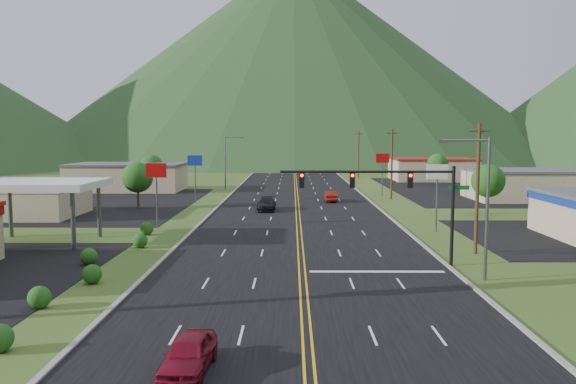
{
  "coord_description": "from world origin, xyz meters",
  "views": [
    {
      "loc": [
        -0.68,
        -24.74,
        9.08
      ],
      "look_at": [
        -1.01,
        20.79,
        4.5
      ],
      "focal_mm": 35.0,
      "sensor_mm": 36.0,
      "label": 1
    }
  ],
  "objects_px": {
    "traffic_signal": "(395,190)",
    "streetlight_west": "(227,159)",
    "gas_canopy": "(38,186)",
    "car_red_near": "(189,355)",
    "streetlight_east": "(482,199)",
    "car_red_far": "(331,197)",
    "car_dark_mid": "(266,204)"
  },
  "relations": [
    {
      "from": "car_red_near",
      "to": "car_red_far",
      "type": "relative_size",
      "value": 0.96
    },
    {
      "from": "streetlight_east",
      "to": "car_dark_mid",
      "type": "bearing_deg",
      "value": 114.5
    },
    {
      "from": "traffic_signal",
      "to": "car_dark_mid",
      "type": "distance_m",
      "value": 30.96
    },
    {
      "from": "traffic_signal",
      "to": "gas_canopy",
      "type": "relative_size",
      "value": 1.31
    },
    {
      "from": "streetlight_west",
      "to": "gas_canopy",
      "type": "height_order",
      "value": "streetlight_west"
    },
    {
      "from": "traffic_signal",
      "to": "streetlight_west",
      "type": "relative_size",
      "value": 1.46
    },
    {
      "from": "car_dark_mid",
      "to": "streetlight_west",
      "type": "bearing_deg",
      "value": 107.11
    },
    {
      "from": "streetlight_west",
      "to": "traffic_signal",
      "type": "bearing_deg",
      "value": -72.03
    },
    {
      "from": "traffic_signal",
      "to": "streetlight_west",
      "type": "xyz_separation_m",
      "value": [
        -18.16,
        56.0,
        -0.15
      ]
    },
    {
      "from": "streetlight_west",
      "to": "car_red_near",
      "type": "xyz_separation_m",
      "value": [
        7.04,
        -74.0,
        -4.47
      ]
    },
    {
      "from": "traffic_signal",
      "to": "gas_canopy",
      "type": "xyz_separation_m",
      "value": [
        -28.48,
        8.0,
        -0.46
      ]
    },
    {
      "from": "streetlight_west",
      "to": "gas_canopy",
      "type": "bearing_deg",
      "value": -102.13
    },
    {
      "from": "streetlight_west",
      "to": "car_dark_mid",
      "type": "relative_size",
      "value": 1.72
    },
    {
      "from": "streetlight_east",
      "to": "gas_canopy",
      "type": "height_order",
      "value": "streetlight_east"
    },
    {
      "from": "streetlight_east",
      "to": "car_red_far",
      "type": "height_order",
      "value": "streetlight_east"
    },
    {
      "from": "car_red_near",
      "to": "car_dark_mid",
      "type": "distance_m",
      "value": 46.84
    },
    {
      "from": "car_red_far",
      "to": "traffic_signal",
      "type": "bearing_deg",
      "value": 92.91
    },
    {
      "from": "car_red_far",
      "to": "car_red_near",
      "type": "bearing_deg",
      "value": 80.76
    },
    {
      "from": "streetlight_east",
      "to": "car_dark_mid",
      "type": "height_order",
      "value": "streetlight_east"
    },
    {
      "from": "streetlight_east",
      "to": "streetlight_west",
      "type": "height_order",
      "value": "same"
    },
    {
      "from": "streetlight_west",
      "to": "car_dark_mid",
      "type": "bearing_deg",
      "value": -73.8
    },
    {
      "from": "streetlight_east",
      "to": "car_red_far",
      "type": "distance_m",
      "value": 42.83
    },
    {
      "from": "streetlight_east",
      "to": "car_red_near",
      "type": "bearing_deg",
      "value": -138.49
    },
    {
      "from": "streetlight_west",
      "to": "car_red_near",
      "type": "height_order",
      "value": "streetlight_west"
    },
    {
      "from": "gas_canopy",
      "to": "car_red_near",
      "type": "distance_m",
      "value": 31.54
    },
    {
      "from": "streetlight_east",
      "to": "streetlight_west",
      "type": "bearing_deg",
      "value": 110.86
    },
    {
      "from": "streetlight_east",
      "to": "car_red_near",
      "type": "height_order",
      "value": "streetlight_east"
    },
    {
      "from": "car_red_near",
      "to": "car_dark_mid",
      "type": "height_order",
      "value": "car_dark_mid"
    },
    {
      "from": "traffic_signal",
      "to": "streetlight_east",
      "type": "distance_m",
      "value": 6.17
    },
    {
      "from": "gas_canopy",
      "to": "streetlight_east",
      "type": "bearing_deg",
      "value": -19.88
    },
    {
      "from": "gas_canopy",
      "to": "car_red_near",
      "type": "xyz_separation_m",
      "value": [
        17.36,
        -26.0,
        -4.16
      ]
    },
    {
      "from": "streetlight_west",
      "to": "gas_canopy",
      "type": "xyz_separation_m",
      "value": [
        -10.32,
        -48.0,
        -0.31
      ]
    }
  ]
}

